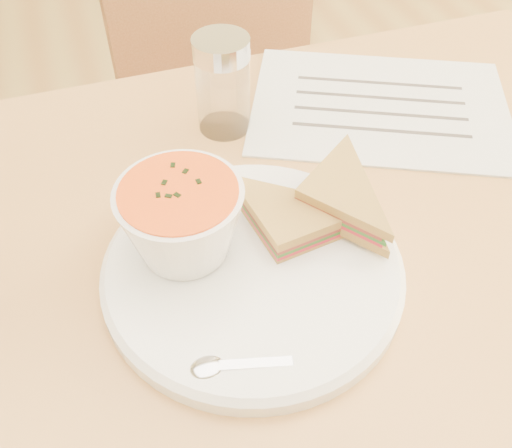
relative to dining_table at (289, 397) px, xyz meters
name	(u,v)px	position (x,y,z in m)	size (l,w,h in m)	color
dining_table	(289,397)	(0.00, 0.00, 0.00)	(1.00, 0.70, 0.75)	#A47232
chair_far	(257,129)	(0.12, 0.50, 0.12)	(0.44, 0.44, 0.98)	brown
plate	(253,270)	(-0.07, -0.04, 0.38)	(0.29, 0.29, 0.02)	white
soup_bowl	(182,224)	(-0.12, 0.00, 0.43)	(0.12, 0.12, 0.08)	white
sandwich_half_a	(277,257)	(-0.05, -0.05, 0.41)	(0.11, 0.11, 0.03)	#B59040
sandwich_half_b	(294,202)	(-0.01, 0.01, 0.42)	(0.11, 0.11, 0.03)	#B59040
spoon	(261,364)	(-0.10, -0.14, 0.40)	(0.15, 0.03, 0.01)	silver
paper_menu	(380,106)	(0.18, 0.17, 0.38)	(0.33, 0.24, 0.00)	white
condiment_shaker	(223,85)	(-0.03, 0.20, 0.44)	(0.07, 0.07, 0.12)	silver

